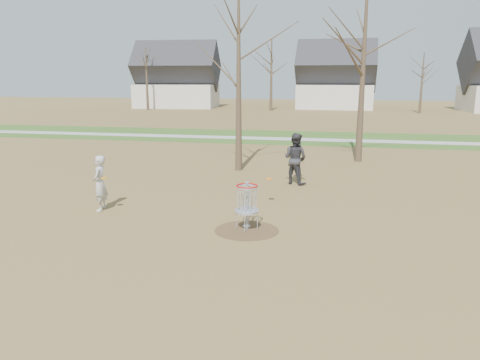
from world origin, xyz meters
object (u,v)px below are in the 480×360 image
player_standing (100,183)px  disc_grounded (247,226)px  player_throwing (295,159)px  disc_golf_basket (247,199)px

player_standing → disc_grounded: player_standing is taller
player_throwing → disc_grounded: 6.01m
player_standing → disc_grounded: (4.91, -0.76, -0.87)m
disc_grounded → player_standing: bearing=171.2°
player_standing → disc_golf_basket: player_standing is taller
disc_golf_basket → player_throwing: bearing=82.7°
disc_grounded → player_throwing: bearing=81.7°
player_standing → disc_grounded: size_ratio=8.08×
player_throwing → disc_golf_basket: player_throwing is taller
player_standing → player_throwing: bearing=121.9°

